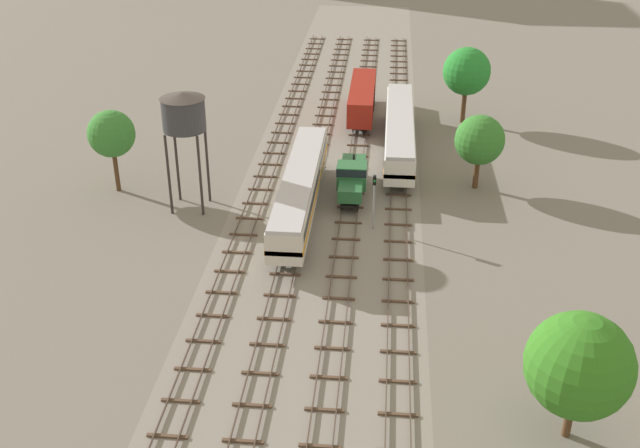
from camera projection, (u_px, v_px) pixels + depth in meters
name	position (u px, v px, depth m)	size (l,w,h in m)	color
ground_plane	(324.00, 220.00, 67.00)	(480.00, 480.00, 0.00)	slate
ballast_bed	(324.00, 220.00, 67.00)	(17.04, 176.00, 0.01)	gray
track_far_left	(252.00, 210.00, 68.34)	(2.40, 126.00, 0.29)	#47382D
track_left	(301.00, 212.00, 67.99)	(2.40, 126.00, 0.29)	#47382D
track_centre_left	(349.00, 214.00, 67.64)	(2.40, 126.00, 0.29)	#47382D
track_centre	(398.00, 216.00, 67.29)	(2.40, 126.00, 0.29)	#47382D
passenger_coach_left_near	(300.00, 187.00, 66.78)	(2.96, 22.00, 3.80)	beige
shunter_loco_centre_left_mid	(352.00, 176.00, 70.29)	(2.74, 8.46, 3.10)	#286638
passenger_coach_centre_midfar	(400.00, 130.00, 79.24)	(2.96, 22.00, 3.80)	white
freight_boxcar_centre_left_far	(362.00, 97.00, 89.05)	(2.87, 14.00, 3.60)	maroon
water_tower	(183.00, 113.00, 65.06)	(3.91, 3.91, 10.76)	#2D2826
signal_post_nearest	(374.00, 195.00, 63.92)	(0.28, 0.47, 5.13)	gray
lineside_tree_0	(579.00, 366.00, 41.17)	(5.95, 5.95, 7.94)	#4C331E
lineside_tree_1	(467.00, 72.00, 85.99)	(5.39, 5.39, 8.74)	#4C331E
lineside_tree_2	(111.00, 134.00, 69.67)	(4.36, 4.36, 7.90)	#4C331E
lineside_tree_3	(480.00, 140.00, 70.62)	(4.66, 4.66, 7.20)	#4C331E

